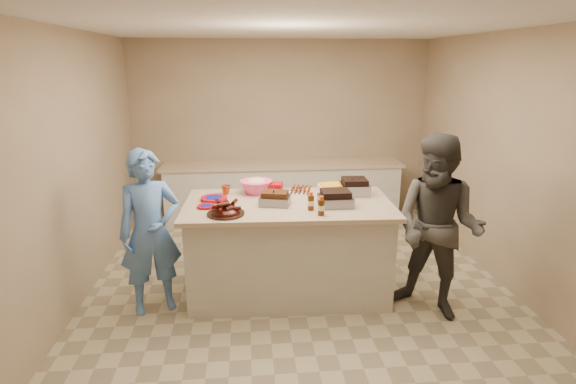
{
  "coord_description": "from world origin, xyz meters",
  "views": [
    {
      "loc": [
        -0.53,
        -4.4,
        2.38
      ],
      "look_at": [
        -0.12,
        -0.02,
        1.1
      ],
      "focal_mm": 28.0,
      "sensor_mm": 36.0,
      "label": 1
    }
  ],
  "objects": [
    {
      "name": "guest_blue",
      "position": [
        -1.47,
        -0.29,
        0.0
      ],
      "size": [
        1.11,
        1.72,
        0.39
      ],
      "primitive_type": "imported",
      "rotation": [
        0.0,
        0.0,
        0.35
      ],
      "color": "#5484CF",
      "rests_on": "ground"
    },
    {
      "name": "brisket_tray",
      "position": [
        0.33,
        -0.21,
        1.0
      ],
      "size": [
        0.33,
        0.28,
        0.1
      ],
      "primitive_type": "cube",
      "rotation": [
        0.0,
        0.0,
        0.01
      ],
      "color": "black",
      "rests_on": "island"
    },
    {
      "name": "plate_stack_small",
      "position": [
        -0.94,
        -0.15,
        1.0
      ],
      "size": [
        0.18,
        0.18,
        0.02
      ],
      "primitive_type": "cylinder",
      "rotation": [
        0.0,
        0.0,
        -0.03
      ],
      "color": "#A5070E",
      "rests_on": "island"
    },
    {
      "name": "rib_platter",
      "position": [
        -0.74,
        -0.38,
        1.0
      ],
      "size": [
        0.4,
        0.4,
        0.14
      ],
      "primitive_type": null,
      "rotation": [
        0.0,
        0.0,
        0.14
      ],
      "color": "#3D0D07",
      "rests_on": "island"
    },
    {
      "name": "island",
      "position": [
        -0.12,
        -0.07,
        0.0
      ],
      "size": [
        2.14,
        1.18,
        1.0
      ],
      "primitive_type": null,
      "rotation": [
        0.0,
        0.0,
        -0.03
      ],
      "color": "beige",
      "rests_on": "ground"
    },
    {
      "name": "back_counter",
      "position": [
        0.0,
        2.2,
        0.45
      ],
      "size": [
        3.6,
        0.64,
        0.9
      ],
      "primitive_type": null,
      "color": "beige",
      "rests_on": "ground"
    },
    {
      "name": "basket_stack",
      "position": [
        -0.27,
        0.31,
        1.0
      ],
      "size": [
        0.25,
        0.21,
        0.11
      ],
      "primitive_type": "cube",
      "rotation": [
        0.0,
        0.0,
        -0.21
      ],
      "color": "#A5070E",
      "rests_on": "island"
    },
    {
      "name": "room",
      "position": [
        0.0,
        0.0,
        0.0
      ],
      "size": [
        4.5,
        5.0,
        2.7
      ],
      "primitive_type": null,
      "color": "#9E8769",
      "rests_on": "ground"
    },
    {
      "name": "guest_gray",
      "position": [
        1.23,
        -0.61,
        0.0
      ],
      "size": [
        1.82,
        1.88,
        0.67
      ],
      "primitive_type": "imported",
      "rotation": [
        0.0,
        0.0,
        -0.74
      ],
      "color": "#43403C",
      "rests_on": "ground"
    },
    {
      "name": "plate_stack_large",
      "position": [
        -0.88,
        0.09,
        1.0
      ],
      "size": [
        0.28,
        0.28,
        0.03
      ],
      "primitive_type": "cylinder",
      "rotation": [
        0.0,
        0.0,
        -0.03
      ],
      "color": "#A5070E",
      "rests_on": "island"
    },
    {
      "name": "mustard_bottle",
      "position": [
        -0.21,
        0.01,
        1.0
      ],
      "size": [
        0.04,
        0.04,
        0.11
      ],
      "primitive_type": "cylinder",
      "rotation": [
        0.0,
        0.0,
        -0.03
      ],
      "color": "#EAB000",
      "rests_on": "island"
    },
    {
      "name": "sauce_bowl",
      "position": [
        -0.2,
        0.17,
        1.0
      ],
      "size": [
        0.13,
        0.04,
        0.12
      ],
      "primitive_type": "imported",
      "rotation": [
        0.0,
        0.0,
        -0.03
      ],
      "color": "silver",
      "rests_on": "island"
    },
    {
      "name": "mac_cheese_dish",
      "position": [
        0.42,
        0.3,
        1.0
      ],
      "size": [
        0.36,
        0.29,
        0.09
      ],
      "primitive_type": "cube",
      "rotation": [
        0.0,
        0.0,
        0.13
      ],
      "color": "#ECAC15",
      "rests_on": "island"
    },
    {
      "name": "bbq_bottle_a",
      "position": [
        0.14,
        -0.48,
        1.0
      ],
      "size": [
        0.06,
        0.06,
        0.19
      ],
      "primitive_type": "cylinder",
      "rotation": [
        0.0,
        0.0,
        -0.03
      ],
      "color": "#3E1B06",
      "rests_on": "island"
    },
    {
      "name": "coleslaw_bowl",
      "position": [
        -0.44,
        0.31,
        1.0
      ],
      "size": [
        0.36,
        0.36,
        0.24
      ],
      "primitive_type": null,
      "rotation": [
        0.0,
        0.0,
        -0.03
      ],
      "color": "#FF4A88",
      "rests_on": "island"
    },
    {
      "name": "bbq_bottle_b",
      "position": [
        0.07,
        -0.32,
        1.0
      ],
      "size": [
        0.06,
        0.06,
        0.18
      ],
      "primitive_type": "cylinder",
      "rotation": [
        0.0,
        0.0,
        -0.03
      ],
      "color": "#3E1B06",
      "rests_on": "island"
    },
    {
      "name": "pulled_pork_tray",
      "position": [
        -0.26,
        -0.12,
        1.0
      ],
      "size": [
        0.34,
        0.28,
        0.09
      ],
      "primitive_type": "cube",
      "rotation": [
        0.0,
        0.0,
        -0.23
      ],
      "color": "#47230F",
      "rests_on": "island"
    },
    {
      "name": "sausage_plate",
      "position": [
        0.04,
        0.27,
        1.0
      ],
      "size": [
        0.34,
        0.34,
        0.04
      ],
      "primitive_type": "cylinder",
      "rotation": [
        0.0,
        0.0,
        -0.34
      ],
      "color": "silver",
      "rests_on": "island"
    },
    {
      "name": "plastic_cup",
      "position": [
        -0.77,
        0.31,
        1.0
      ],
      "size": [
        0.11,
        0.1,
        0.1
      ],
      "primitive_type": "imported",
      "rotation": [
        0.0,
        0.0,
        -0.03
      ],
      "color": "#8C330E",
      "rests_on": "island"
    },
    {
      "name": "roasting_pan",
      "position": [
        0.61,
        0.17,
        1.0
      ],
      "size": [
        0.31,
        0.31,
        0.12
      ],
      "primitive_type": "cube",
      "rotation": [
        0.0,
        0.0,
        -0.04
      ],
      "color": "gray",
      "rests_on": "island"
    }
  ]
}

